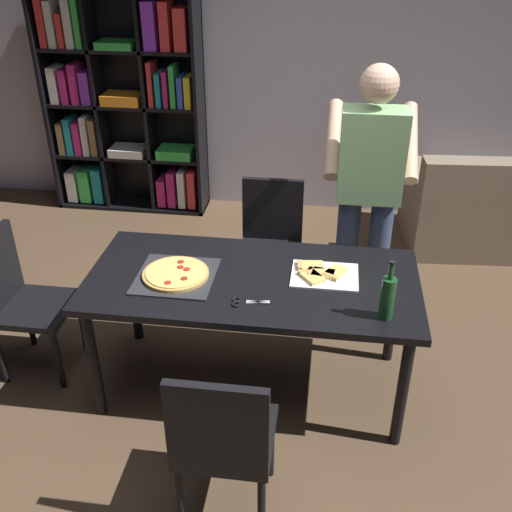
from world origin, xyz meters
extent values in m
plane|color=brown|center=(0.00, 0.00, 0.00)|extent=(12.00, 12.00, 0.00)
cube|color=#BCB7C6|center=(0.00, 2.60, 1.40)|extent=(6.40, 0.10, 2.80)
cube|color=black|center=(0.00, 0.00, 0.73)|extent=(1.79, 0.85, 0.04)
cylinder|color=black|center=(-0.81, -0.35, 0.35)|extent=(0.06, 0.06, 0.71)
cylinder|color=black|center=(0.81, -0.35, 0.35)|extent=(0.06, 0.06, 0.71)
cylinder|color=black|center=(-0.81, 0.35, 0.35)|extent=(0.06, 0.06, 0.71)
cylinder|color=black|center=(0.81, 0.35, 0.35)|extent=(0.06, 0.06, 0.71)
cube|color=black|center=(0.00, -0.83, 0.43)|extent=(0.42, 0.42, 0.04)
cube|color=black|center=(0.00, -1.02, 0.68)|extent=(0.42, 0.04, 0.45)
cylinder|color=black|center=(0.18, -0.65, 0.21)|extent=(0.04, 0.04, 0.41)
cylinder|color=black|center=(-0.18, -0.65, 0.21)|extent=(0.04, 0.04, 0.41)
cylinder|color=black|center=(0.18, -1.01, 0.21)|extent=(0.04, 0.04, 0.41)
cylinder|color=black|center=(-0.18, -1.01, 0.21)|extent=(0.04, 0.04, 0.41)
cube|color=black|center=(0.00, 0.83, 0.43)|extent=(0.42, 0.42, 0.04)
cube|color=black|center=(0.00, 1.02, 0.68)|extent=(0.42, 0.04, 0.45)
cylinder|color=black|center=(-0.18, 0.65, 0.21)|extent=(0.04, 0.04, 0.41)
cylinder|color=black|center=(0.18, 0.65, 0.21)|extent=(0.04, 0.04, 0.41)
cylinder|color=black|center=(-0.18, 1.01, 0.21)|extent=(0.04, 0.04, 0.41)
cylinder|color=black|center=(0.18, 1.01, 0.21)|extent=(0.04, 0.04, 0.41)
cube|color=black|center=(-1.29, 0.00, 0.43)|extent=(0.42, 0.42, 0.04)
cylinder|color=black|center=(-1.11, -0.18, 0.21)|extent=(0.04, 0.04, 0.41)
cylinder|color=black|center=(-1.11, 0.18, 0.21)|extent=(0.04, 0.04, 0.41)
cylinder|color=black|center=(-1.47, -0.18, 0.21)|extent=(0.04, 0.04, 0.41)
cylinder|color=black|center=(-1.47, 0.18, 0.21)|extent=(0.04, 0.04, 0.41)
cube|color=gray|center=(1.90, 2.05, 0.20)|extent=(1.75, 0.97, 0.40)
cube|color=gray|center=(1.13, 2.00, 0.50)|extent=(0.22, 0.86, 0.20)
cube|color=black|center=(-2.16, 2.35, 0.97)|extent=(0.03, 0.35, 1.95)
cube|color=black|center=(-0.79, 2.35, 0.97)|extent=(0.03, 0.35, 1.95)
cube|color=black|center=(-1.48, 2.35, 0.01)|extent=(1.40, 0.35, 0.03)
cube|color=black|center=(-1.48, 2.51, 0.97)|extent=(1.40, 0.03, 1.95)
cube|color=black|center=(-1.48, 2.35, 0.50)|extent=(1.34, 0.29, 0.03)
cube|color=black|center=(-1.48, 2.35, 0.97)|extent=(1.34, 0.29, 0.03)
cube|color=black|center=(-1.48, 2.35, 1.45)|extent=(1.34, 0.29, 0.03)
cube|color=black|center=(-1.70, 2.35, 0.97)|extent=(0.03, 0.29, 1.89)
cube|color=black|center=(-1.25, 2.35, 0.97)|extent=(0.03, 0.29, 1.89)
cube|color=silver|center=(-2.05, 2.33, 0.19)|extent=(0.09, 0.22, 0.29)
cube|color=green|center=(-1.92, 2.33, 0.20)|extent=(0.10, 0.22, 0.31)
cube|color=teal|center=(-1.80, 2.33, 0.21)|extent=(0.09, 0.22, 0.33)
cube|color=#B21E66|center=(-1.18, 2.33, 0.18)|extent=(0.08, 0.22, 0.26)
cube|color=#B21E66|center=(-1.08, 2.33, 0.22)|extent=(0.07, 0.22, 0.34)
cube|color=silver|center=(-0.98, 2.33, 0.22)|extent=(0.07, 0.22, 0.35)
cube|color=red|center=(-0.89, 2.33, 0.22)|extent=(0.07, 0.22, 0.36)
cube|color=olive|center=(-2.08, 2.33, 0.66)|extent=(0.05, 0.22, 0.29)
cube|color=teal|center=(-2.00, 2.33, 0.68)|extent=(0.06, 0.22, 0.33)
cube|color=#B21E66|center=(-1.92, 2.33, 0.67)|extent=(0.06, 0.22, 0.30)
cube|color=silver|center=(-1.85, 2.33, 0.70)|extent=(0.06, 0.22, 0.36)
cube|color=olive|center=(-1.77, 2.33, 0.68)|extent=(0.06, 0.22, 0.33)
cube|color=silver|center=(-1.48, 2.33, 0.55)|extent=(0.32, 0.25, 0.07)
cube|color=green|center=(-1.03, 2.33, 0.56)|extent=(0.32, 0.25, 0.08)
cube|color=silver|center=(-2.07, 2.33, 1.15)|extent=(0.07, 0.22, 0.31)
cube|color=#B21E66|center=(-1.97, 2.33, 1.14)|extent=(0.06, 0.22, 0.30)
cube|color=#B21E66|center=(-1.88, 2.33, 1.16)|extent=(0.07, 0.22, 0.34)
cube|color=purple|center=(-1.78, 2.33, 1.13)|extent=(0.09, 0.22, 0.28)
cube|color=orange|center=(-1.48, 2.33, 1.03)|extent=(0.34, 0.25, 0.09)
cube|color=red|center=(-1.19, 2.33, 1.18)|extent=(0.04, 0.22, 0.38)
cube|color=teal|center=(-1.13, 2.33, 1.13)|extent=(0.04, 0.22, 0.29)
cube|color=#B21E66|center=(-1.06, 2.33, 1.14)|extent=(0.04, 0.22, 0.31)
cube|color=green|center=(-1.00, 2.33, 1.17)|extent=(0.04, 0.22, 0.36)
cube|color=blue|center=(-0.93, 2.33, 1.12)|extent=(0.05, 0.22, 0.26)
cube|color=yellow|center=(-0.87, 2.33, 1.12)|extent=(0.05, 0.22, 0.27)
cube|color=red|center=(-2.08, 2.33, 1.66)|extent=(0.06, 0.22, 0.39)
cube|color=silver|center=(-2.00, 2.33, 1.65)|extent=(0.06, 0.22, 0.37)
cube|color=red|center=(-1.92, 2.33, 1.60)|extent=(0.05, 0.22, 0.28)
cube|color=silver|center=(-1.85, 2.33, 1.65)|extent=(0.07, 0.22, 0.38)
cube|color=green|center=(-1.77, 2.33, 1.65)|extent=(0.05, 0.22, 0.38)
cube|color=green|center=(-1.48, 2.33, 1.49)|extent=(0.32, 0.25, 0.06)
cube|color=purple|center=(-1.16, 2.33, 1.65)|extent=(0.10, 0.22, 0.38)
cube|color=red|center=(-1.03, 2.33, 1.65)|extent=(0.08, 0.22, 0.38)
cube|color=red|center=(-0.90, 2.33, 1.63)|extent=(0.10, 0.22, 0.33)
cylinder|color=#38476B|center=(0.71, 0.68, 0.47)|extent=(0.14, 0.14, 0.95)
cylinder|color=#38476B|center=(0.51, 0.68, 0.47)|extent=(0.14, 0.14, 0.95)
cube|color=#99CC8C|center=(0.61, 0.68, 1.23)|extent=(0.38, 0.22, 0.55)
sphere|color=#E0B293|center=(0.61, 0.68, 1.64)|extent=(0.22, 0.22, 0.22)
cylinder|color=#E0B293|center=(0.84, 0.86, 1.25)|extent=(0.09, 0.50, 0.39)
cylinder|color=#E0B293|center=(0.38, 0.86, 1.25)|extent=(0.09, 0.50, 0.39)
cube|color=#2D2D33|center=(-0.41, -0.05, 0.76)|extent=(0.42, 0.42, 0.01)
cylinder|color=tan|center=(-0.41, -0.05, 0.77)|extent=(0.36, 0.36, 0.02)
cylinder|color=#EACC6B|center=(-0.41, -0.05, 0.78)|extent=(0.32, 0.32, 0.01)
cylinder|color=#B22819|center=(-0.41, 0.06, 0.79)|extent=(0.04, 0.04, 0.00)
cylinder|color=#B22819|center=(-0.39, 0.00, 0.79)|extent=(0.04, 0.04, 0.00)
cylinder|color=#B22819|center=(-0.42, -0.16, 0.79)|extent=(0.04, 0.04, 0.00)
cylinder|color=#B22819|center=(-0.36, -0.02, 0.79)|extent=(0.04, 0.04, 0.00)
cylinder|color=#B22819|center=(-0.35, -0.11, 0.79)|extent=(0.04, 0.04, 0.00)
cube|color=white|center=(0.39, 0.07, 0.76)|extent=(0.36, 0.28, 0.01)
cube|color=#EACC6B|center=(0.44, 0.09, 0.77)|extent=(0.15, 0.17, 0.02)
cube|color=tan|center=(0.41, 0.03, 0.77)|extent=(0.09, 0.06, 0.02)
cube|color=#EACC6B|center=(0.31, 0.14, 0.77)|extent=(0.15, 0.11, 0.02)
cube|color=tan|center=(0.25, 0.13, 0.77)|extent=(0.04, 0.09, 0.02)
cube|color=#EACC6B|center=(0.32, 0.03, 0.77)|extent=(0.16, 0.17, 0.02)
cube|color=tan|center=(0.28, 0.07, 0.77)|extent=(0.09, 0.07, 0.02)
cube|color=#EACC6B|center=(0.37, 0.07, 0.77)|extent=(0.15, 0.11, 0.02)
cube|color=tan|center=(0.31, 0.08, 0.77)|extent=(0.04, 0.09, 0.02)
cylinder|color=#194723|center=(0.69, -0.27, 0.86)|extent=(0.07, 0.07, 0.22)
cylinder|color=#194723|center=(0.69, -0.27, 1.01)|extent=(0.03, 0.03, 0.08)
cylinder|color=black|center=(0.69, -0.27, 1.06)|extent=(0.03, 0.03, 0.02)
cube|color=silver|center=(0.06, -0.23, 0.76)|extent=(0.12, 0.04, 0.01)
cube|color=silver|center=(0.06, -0.23, 0.76)|extent=(0.12, 0.01, 0.01)
torus|color=black|center=(-0.05, -0.22, 0.76)|extent=(0.05, 0.05, 0.01)
torus|color=black|center=(-0.05, -0.26, 0.76)|extent=(0.05, 0.05, 0.01)
camera|label=1|loc=(0.38, -2.67, 2.45)|focal=41.50mm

